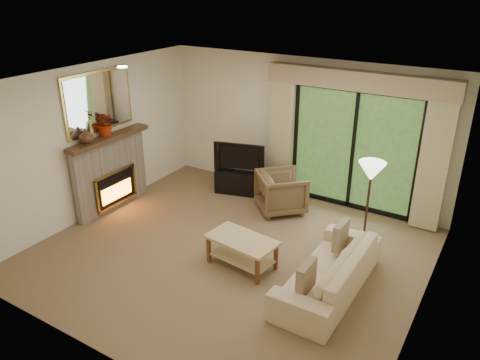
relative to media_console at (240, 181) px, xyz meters
The scene contains 22 objects.
floor 2.21m from the media_console, 62.77° to the right, with size 5.50×5.50×0.00m, color #7E6445.
ceiling 3.23m from the media_console, 62.77° to the right, with size 5.50×5.50×0.00m, color silver.
wall_back 1.57m from the media_console, 28.72° to the left, with size 5.00×5.00×0.00m, color #F7EBCB.
wall_front 4.69m from the media_console, 77.29° to the right, with size 5.00×5.00×0.00m, color #F7EBCB.
wall_left 2.83m from the media_console, 131.85° to the right, with size 5.00×5.00×0.00m, color #F7EBCB.
wall_right 4.36m from the media_console, 27.45° to the right, with size 5.00×5.00×0.00m, color #F7EBCB.
fireplace 2.43m from the media_console, 132.90° to the right, with size 0.24×1.70×1.37m, color gray, non-canonical shape.
mirror 2.99m from the media_console, 134.36° to the right, with size 0.07×1.45×1.02m, color #B79741, non-canonical shape.
sliding_door 2.24m from the media_console, 14.01° to the left, with size 2.26×0.10×2.16m, color black, non-canonical shape.
curtain_left 1.23m from the media_console, 30.82° to the left, with size 0.45×0.18×2.35m, color tan.
curtain_right 3.51m from the media_console, ahead, with size 0.45×0.18×2.35m, color tan.
cornice 2.92m from the media_console, 11.56° to the left, with size 3.20×0.24×0.32m, color tan.
media_console is the anchor object (origin of this frame).
tv 0.51m from the media_console, 90.00° to the left, with size 0.98×0.13×0.56m, color black.
armchair 1.08m from the media_console, 15.70° to the right, with size 0.77×0.80×0.73m, color brown.
sofa 3.30m from the media_console, 37.77° to the right, with size 2.06×0.81×0.60m, color #D4B68A.
pillow_near 3.66m from the media_console, 45.84° to the right, with size 0.11×0.40×0.40m, color brown.
pillow_far 2.93m from the media_console, 29.34° to the right, with size 0.10×0.40×0.40m, color brown.
coffee_table 2.53m from the media_console, 57.99° to the right, with size 1.00×0.55×0.45m, color tan, non-canonical shape.
floor_lamp 2.88m from the media_console, 17.25° to the right, with size 0.39×0.39×1.46m, color #FFF5CD, non-canonical shape.
vase 3.00m from the media_console, 126.17° to the right, with size 0.23×0.23×0.24m, color #452C1A.
branches 2.74m from the media_console, 132.45° to the right, with size 0.40×0.34×0.44m, color #9D280A.
Camera 1 is at (3.32, -5.12, 3.89)m, focal length 35.00 mm.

